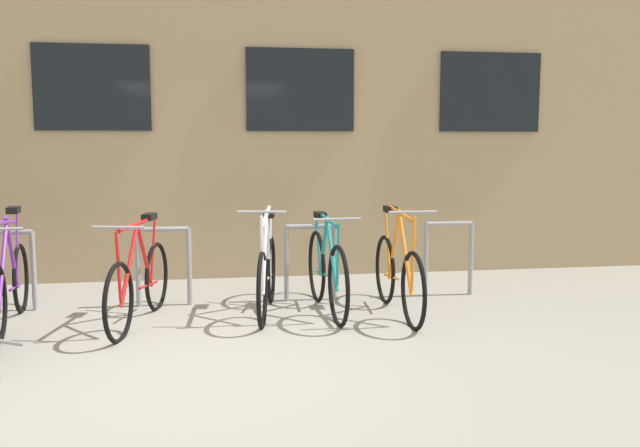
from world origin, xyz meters
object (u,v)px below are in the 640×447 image
at_px(bicycle_white, 267,274).
at_px(bicycle_red, 139,283).
at_px(bicycle_teal, 327,271).
at_px(bicycle_orange, 398,274).
at_px(bicycle_purple, 10,284).

distance_m(bicycle_white, bicycle_red, 1.20).
xyz_separation_m(bicycle_teal, bicycle_orange, (0.66, -0.20, -0.01)).
height_order(bicycle_orange, bicycle_red, bicycle_orange).
relative_size(bicycle_purple, bicycle_red, 1.02).
relative_size(bicycle_white, bicycle_purple, 0.94).
relative_size(bicycle_orange, bicycle_red, 1.00).
height_order(bicycle_purple, bicycle_red, bicycle_purple).
height_order(bicycle_white, bicycle_purple, bicycle_purple).
height_order(bicycle_purple, bicycle_orange, bicycle_orange).
bearing_deg(bicycle_red, bicycle_orange, -0.85).
distance_m(bicycle_purple, bicycle_orange, 3.57).
xyz_separation_m(bicycle_teal, bicycle_purple, (-2.90, -0.07, -0.01)).
bearing_deg(bicycle_white, bicycle_purple, -177.43).
xyz_separation_m(bicycle_teal, bicycle_red, (-1.76, -0.17, -0.02)).
distance_m(bicycle_purple, bicycle_red, 1.15).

